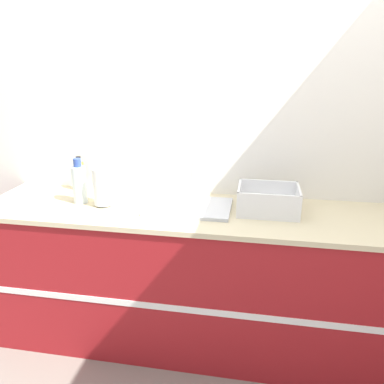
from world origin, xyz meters
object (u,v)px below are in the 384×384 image
at_px(paper_towel_roll, 103,187).
at_px(bottle_yellow, 80,175).
at_px(sink, 189,205).
at_px(dish_rack, 268,203).
at_px(bottle_clear, 79,183).

distance_m(paper_towel_roll, bottle_yellow, 0.37).
bearing_deg(bottle_yellow, paper_towel_roll, -43.30).
xyz_separation_m(sink, dish_rack, (0.46, 0.02, 0.04)).
height_order(sink, paper_towel_roll, sink).
distance_m(bottle_clear, bottle_yellow, 0.25).
height_order(dish_rack, bottle_yellow, bottle_yellow).
xyz_separation_m(paper_towel_roll, bottle_clear, (-0.16, 0.03, 0.00)).
distance_m(sink, dish_rack, 0.46).
bearing_deg(bottle_clear, sink, 1.85).
xyz_separation_m(paper_towel_roll, bottle_yellow, (-0.27, 0.25, -0.02)).
xyz_separation_m(dish_rack, bottle_clear, (-1.14, -0.05, 0.07)).
relative_size(dish_rack, bottle_clear, 1.25).
height_order(paper_towel_roll, bottle_yellow, same).
bearing_deg(sink, bottle_yellow, 165.48).
bearing_deg(paper_towel_roll, bottle_yellow, 136.70).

